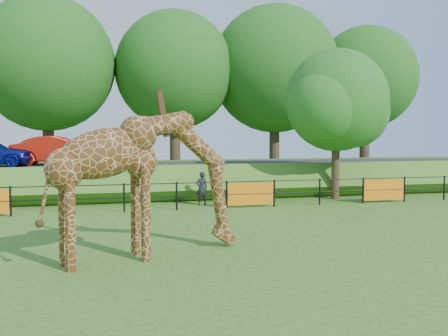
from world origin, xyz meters
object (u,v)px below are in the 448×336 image
Objects in this scene: giraffe at (146,184)px; tree_east at (338,104)px; car_red at (58,150)px; visitor at (202,188)px.

giraffe is 13.10m from tree_east.
giraffe is at bearing -136.92° from tree_east.
visitor is at bearing -127.87° from car_red.
visitor is (3.01, 8.27, -1.08)m from giraffe.
car_red is 8.44m from visitor.
tree_east is at bearing -107.40° from car_red.
tree_east reaches higher than visitor.
giraffe is 3.57× the size of visitor.
giraffe is at bearing 61.97° from visitor.
tree_east is at bearing 176.53° from visitor.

